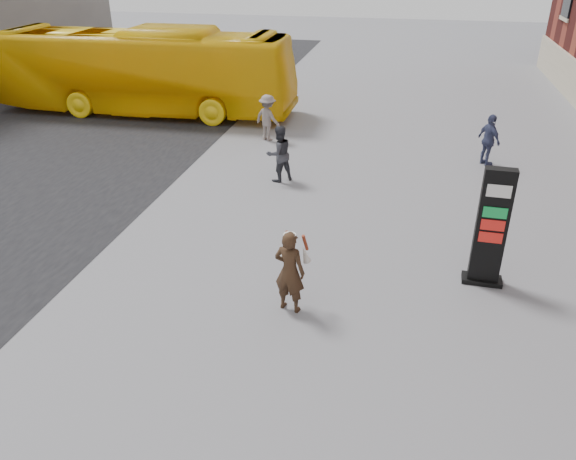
% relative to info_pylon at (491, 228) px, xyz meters
% --- Properties ---
extents(ground, '(100.00, 100.00, 0.00)m').
position_rel_info_pylon_xyz_m(ground, '(-3.92, -2.00, -1.33)').
color(ground, '#9E9EA3').
extents(info_pylon, '(0.87, 0.46, 2.67)m').
position_rel_info_pylon_xyz_m(info_pylon, '(0.00, 0.00, 0.00)').
color(info_pylon, black).
rests_on(info_pylon, ground).
extents(woman, '(0.77, 0.73, 1.78)m').
position_rel_info_pylon_xyz_m(woman, '(-3.95, -1.89, -0.42)').
color(woman, '#372518').
rests_on(woman, ground).
extents(bus, '(12.93, 3.20, 3.59)m').
position_rel_info_pylon_xyz_m(bus, '(-13.14, 11.37, 0.46)').
color(bus, yellow).
rests_on(bus, road).
extents(pedestrian_a, '(1.08, 1.07, 1.77)m').
position_rel_info_pylon_xyz_m(pedestrian_a, '(-5.73, 4.85, -0.45)').
color(pedestrian_a, '#34353C').
rests_on(pedestrian_a, ground).
extents(pedestrian_b, '(1.28, 1.08, 1.72)m').
position_rel_info_pylon_xyz_m(pedestrian_b, '(-7.06, 8.71, -0.47)').
color(pedestrian_b, gray).
rests_on(pedestrian_b, ground).
extents(pedestrian_c, '(0.90, 1.08, 1.72)m').
position_rel_info_pylon_xyz_m(pedestrian_c, '(0.77, 7.69, -0.47)').
color(pedestrian_c, '#40466B').
rests_on(pedestrian_c, ground).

